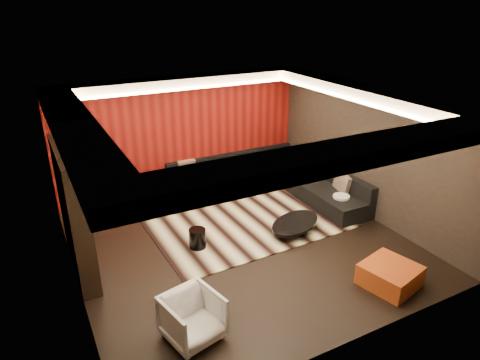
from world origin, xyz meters
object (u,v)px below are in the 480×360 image
white_side_table (340,205)px  sectional_sofa (268,181)px  drum_stool (197,238)px  armchair (193,318)px  coffee_table (295,226)px  orange_ottoman (390,275)px

white_side_table → sectional_sofa: sectional_sofa is taller
drum_stool → armchair: size_ratio=0.50×
coffee_table → drum_stool: bearing=169.9°
sectional_sofa → white_side_table: bearing=-67.1°
drum_stool → sectional_sofa: bearing=32.8°
coffee_table → sectional_sofa: 2.07m
drum_stool → armchair: armchair is taller
armchair → coffee_table: bearing=18.3°
drum_stool → orange_ottoman: drum_stool is taller
orange_ottoman → coffee_table: bearing=100.4°
coffee_table → white_side_table: (1.32, 0.18, 0.10)m
orange_ottoman → sectional_sofa: (0.16, 4.17, 0.08)m
white_side_table → coffee_table: bearing=-172.1°
orange_ottoman → sectional_sofa: bearing=87.9°
coffee_table → drum_stool: 2.02m
drum_stool → orange_ottoman: bearing=-46.6°
coffee_table → armchair: size_ratio=1.67×
armchair → white_side_table: bearing=11.8°
white_side_table → orange_ottoman: (-0.92, -2.35, -0.04)m
drum_stool → orange_ottoman: size_ratio=0.46×
armchair → sectional_sofa: (3.49, 3.78, -0.08)m
coffee_table → armchair: (-2.93, -1.78, 0.22)m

